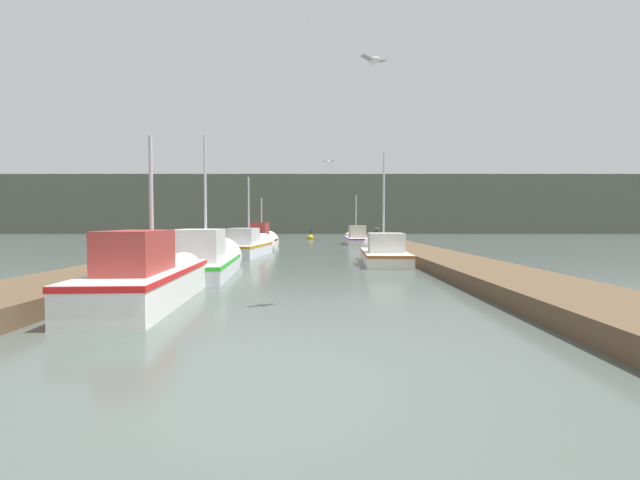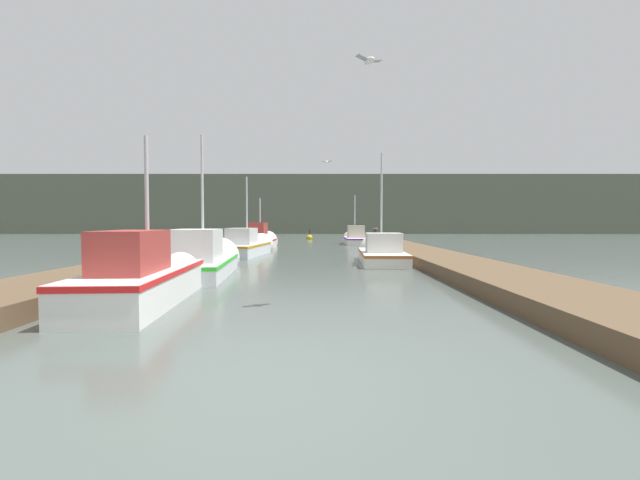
% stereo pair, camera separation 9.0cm
% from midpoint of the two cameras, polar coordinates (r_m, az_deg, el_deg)
% --- Properties ---
extents(ground_plane, '(200.00, 200.00, 0.00)m').
position_cam_midpoint_polar(ground_plane, '(4.48, -7.56, -18.73)').
color(ground_plane, '#47514C').
extents(dock_left, '(2.29, 40.00, 0.38)m').
position_cam_midpoint_polar(dock_left, '(20.99, -15.60, -1.55)').
color(dock_left, brown).
rests_on(dock_left, ground_plane).
extents(dock_right, '(2.29, 40.00, 0.38)m').
position_cam_midpoint_polar(dock_right, '(20.70, 13.05, -1.57)').
color(dock_right, brown).
rests_on(dock_right, ground_plane).
extents(distant_shore_ridge, '(120.00, 16.00, 7.97)m').
position_cam_midpoint_polar(distant_shore_ridge, '(64.98, -0.25, 4.54)').
color(distant_shore_ridge, '#565B4C').
rests_on(distant_shore_ridge, ground_plane).
extents(fishing_boat_0, '(1.73, 5.38, 3.70)m').
position_cam_midpoint_polar(fishing_boat_0, '(9.59, -21.21, -4.50)').
color(fishing_boat_0, silver).
rests_on(fishing_boat_0, ground_plane).
extents(fishing_boat_1, '(2.06, 5.92, 4.77)m').
position_cam_midpoint_polar(fishing_boat_1, '(14.01, -14.56, -2.53)').
color(fishing_boat_1, silver).
rests_on(fishing_boat_1, ground_plane).
extents(fishing_boat_2, '(1.85, 5.69, 4.86)m').
position_cam_midpoint_polar(fishing_boat_2, '(17.67, 8.40, -1.70)').
color(fishing_boat_2, silver).
rests_on(fishing_boat_2, ground_plane).
extents(fishing_boat_3, '(2.00, 5.73, 4.21)m').
position_cam_midpoint_polar(fishing_boat_3, '(21.28, -9.15, -0.80)').
color(fishing_boat_3, silver).
rests_on(fishing_boat_3, ground_plane).
extents(fishing_boat_4, '(1.61, 5.79, 3.49)m').
position_cam_midpoint_polar(fishing_boat_4, '(26.33, -7.53, -0.12)').
color(fishing_boat_4, silver).
rests_on(fishing_boat_4, ground_plane).
extents(fishing_boat_5, '(1.49, 5.86, 3.99)m').
position_cam_midpoint_polar(fishing_boat_5, '(31.51, 4.95, 0.21)').
color(fishing_boat_5, silver).
rests_on(fishing_boat_5, ground_plane).
extents(mooring_piling_0, '(0.27, 0.27, 1.24)m').
position_cam_midpoint_polar(mooring_piling_0, '(26.30, 7.75, 0.26)').
color(mooring_piling_0, '#473523').
rests_on(mooring_piling_0, ground_plane).
extents(mooring_piling_1, '(0.34, 0.34, 1.30)m').
position_cam_midpoint_polar(mooring_piling_1, '(33.10, -7.70, 0.76)').
color(mooring_piling_1, '#473523').
rests_on(mooring_piling_1, ground_plane).
extents(mooring_piling_2, '(0.28, 0.28, 1.35)m').
position_cam_midpoint_polar(mooring_piling_2, '(15.10, -17.53, -1.22)').
color(mooring_piling_2, '#473523').
rests_on(mooring_piling_2, ground_plane).
extents(mooring_piling_3, '(0.29, 0.29, 1.39)m').
position_cam_midpoint_polar(mooring_piling_3, '(29.58, -8.95, 0.65)').
color(mooring_piling_3, '#473523').
rests_on(mooring_piling_3, ground_plane).
extents(channel_buoy, '(0.55, 0.55, 1.05)m').
position_cam_midpoint_polar(channel_buoy, '(39.41, -1.09, 0.32)').
color(channel_buoy, gold).
rests_on(channel_buoy, ground_plane).
extents(seagull_lead, '(0.56, 0.31, 0.12)m').
position_cam_midpoint_polar(seagull_lead, '(21.92, 1.31, 10.38)').
color(seagull_lead, white).
extents(seagull_1, '(0.53, 0.39, 0.12)m').
position_cam_midpoint_polar(seagull_1, '(8.75, 7.14, 22.67)').
color(seagull_1, white).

